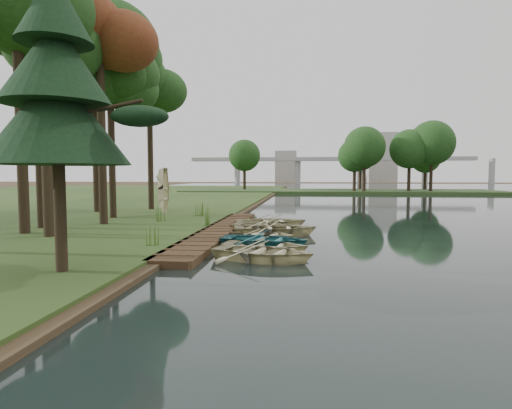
# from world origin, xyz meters

# --- Properties ---
(ground) EXTENTS (300.00, 300.00, 0.00)m
(ground) POSITION_xyz_m (0.00, 0.00, 0.00)
(ground) COLOR #3D2F1D
(boardwalk) EXTENTS (1.60, 16.00, 0.30)m
(boardwalk) POSITION_xyz_m (-1.60, 0.00, 0.15)
(boardwalk) COLOR #392616
(boardwalk) RESTS_ON ground
(peninsula) EXTENTS (50.00, 14.00, 0.45)m
(peninsula) POSITION_xyz_m (8.00, 50.00, 0.23)
(peninsula) COLOR #2C441E
(peninsula) RESTS_ON ground
(far_trees) EXTENTS (45.60, 5.60, 8.80)m
(far_trees) POSITION_xyz_m (4.67, 50.00, 6.43)
(far_trees) COLOR black
(far_trees) RESTS_ON peninsula
(bridge) EXTENTS (95.90, 4.00, 8.60)m
(bridge) POSITION_xyz_m (12.31, 120.00, 7.08)
(bridge) COLOR #A5A5A0
(bridge) RESTS_ON ground
(building_a) EXTENTS (10.00, 8.00, 18.00)m
(building_a) POSITION_xyz_m (30.00, 140.00, 9.00)
(building_a) COLOR #A5A5A0
(building_a) RESTS_ON ground
(building_b) EXTENTS (8.00, 8.00, 12.00)m
(building_b) POSITION_xyz_m (-5.00, 145.00, 6.00)
(building_b) COLOR #A5A5A0
(building_b) RESTS_ON ground
(rowboat_0) EXTENTS (4.07, 3.37, 0.73)m
(rowboat_0) POSITION_xyz_m (1.21, -6.36, 0.41)
(rowboat_0) COLOR #BBB387
(rowboat_0) RESTS_ON water
(rowboat_1) EXTENTS (3.54, 2.76, 0.67)m
(rowboat_1) POSITION_xyz_m (1.15, -4.91, 0.39)
(rowboat_1) COLOR #BBB387
(rowboat_1) RESTS_ON water
(rowboat_2) EXTENTS (3.88, 3.06, 0.73)m
(rowboat_2) POSITION_xyz_m (0.99, -3.68, 0.41)
(rowboat_2) COLOR #2A7075
(rowboat_2) RESTS_ON water
(rowboat_3) EXTENTS (3.60, 3.13, 0.62)m
(rowboat_3) POSITION_xyz_m (0.73, -1.75, 0.36)
(rowboat_3) COLOR #BBB387
(rowboat_3) RESTS_ON water
(rowboat_4) EXTENTS (4.38, 3.45, 0.82)m
(rowboat_4) POSITION_xyz_m (1.21, -0.38, 0.46)
(rowboat_4) COLOR #BBB387
(rowboat_4) RESTS_ON water
(rowboat_5) EXTENTS (4.05, 3.17, 0.76)m
(rowboat_5) POSITION_xyz_m (0.72, 0.82, 0.43)
(rowboat_5) COLOR #BBB387
(rowboat_5) RESTS_ON water
(rowboat_6) EXTENTS (4.47, 3.68, 0.80)m
(rowboat_6) POSITION_xyz_m (0.77, 2.65, 0.45)
(rowboat_6) COLOR #BBB387
(rowboat_6) RESTS_ON water
(rowboat_7) EXTENTS (3.28, 2.48, 0.64)m
(rowboat_7) POSITION_xyz_m (1.09, 3.77, 0.37)
(rowboat_7) COLOR #BBB387
(rowboat_7) RESTS_ON water
(stored_rowboat) EXTENTS (3.16, 2.32, 0.64)m
(stored_rowboat) POSITION_xyz_m (-6.45, 6.28, 0.62)
(stored_rowboat) COLOR #BBB387
(stored_rowboat) RESTS_ON bank
(tree_2) EXTENTS (4.13, 4.13, 11.56)m
(tree_2) POSITION_xyz_m (-8.18, 1.29, 9.95)
(tree_2) COLOR black
(tree_2) RESTS_ON bank
(tree_3) EXTENTS (5.42, 5.42, 12.22)m
(tree_3) POSITION_xyz_m (-10.46, -0.65, 10.14)
(tree_3) COLOR black
(tree_3) RESTS_ON bank
(tree_4) EXTENTS (4.46, 4.46, 10.48)m
(tree_4) POSITION_xyz_m (-9.18, 4.57, 8.80)
(tree_4) COLOR black
(tree_4) RESTS_ON bank
(tree_5) EXTENTS (6.31, 6.31, 13.45)m
(tree_5) POSITION_xyz_m (-12.17, 8.40, 11.01)
(tree_5) COLOR black
(tree_5) RESTS_ON bank
(tree_6) EXTENTS (4.83, 4.83, 11.07)m
(tree_6) POSITION_xyz_m (-9.17, 11.08, 9.25)
(tree_6) COLOR black
(tree_6) RESTS_ON bank
(pine_tree) EXTENTS (3.80, 3.80, 8.01)m
(pine_tree) POSITION_xyz_m (-4.01, -9.62, 5.25)
(pine_tree) COLOR black
(pine_tree) RESTS_ON bank
(reeds_0) EXTENTS (0.60, 0.60, 0.86)m
(reeds_0) POSITION_xyz_m (-3.14, -5.08, 0.73)
(reeds_0) COLOR #3F661E
(reeds_0) RESTS_ON bank
(reeds_1) EXTENTS (0.60, 0.60, 1.01)m
(reeds_1) POSITION_xyz_m (-2.60, 1.31, 0.81)
(reeds_1) COLOR #3F661E
(reeds_1) RESTS_ON bank
(reeds_2) EXTENTS (0.60, 0.60, 0.94)m
(reeds_2) POSITION_xyz_m (-5.57, 2.90, 0.77)
(reeds_2) COLOR #3F661E
(reeds_2) RESTS_ON bank
(reeds_3) EXTENTS (0.60, 0.60, 1.02)m
(reeds_3) POSITION_xyz_m (-4.15, 6.35, 0.81)
(reeds_3) COLOR #3F661E
(reeds_3) RESTS_ON bank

